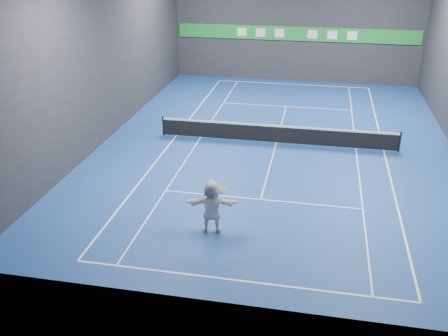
% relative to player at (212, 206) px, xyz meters
% --- Properties ---
extents(ground, '(26.00, 26.00, 0.00)m').
position_rel_player_xyz_m(ground, '(1.47, 9.14, -1.02)').
color(ground, navy).
rests_on(ground, ground).
extents(wall_back, '(18.00, 0.10, 9.00)m').
position_rel_player_xyz_m(wall_back, '(1.47, 22.14, 3.48)').
color(wall_back, '#27272A').
rests_on(wall_back, ground).
extents(wall_front, '(18.00, 0.10, 9.00)m').
position_rel_player_xyz_m(wall_front, '(1.47, -3.86, 3.48)').
color(wall_front, '#27272A').
rests_on(wall_front, ground).
extents(wall_left, '(0.10, 26.00, 9.00)m').
position_rel_player_xyz_m(wall_left, '(-7.53, 9.14, 3.48)').
color(wall_left, '#27272A').
rests_on(wall_left, ground).
extents(baseline_near, '(10.98, 0.08, 0.01)m').
position_rel_player_xyz_m(baseline_near, '(1.47, -2.75, -1.02)').
color(baseline_near, white).
rests_on(baseline_near, ground).
extents(baseline_far, '(10.98, 0.08, 0.01)m').
position_rel_player_xyz_m(baseline_far, '(1.47, 21.03, -1.02)').
color(baseline_far, white).
rests_on(baseline_far, ground).
extents(sideline_doubles_left, '(0.08, 23.78, 0.01)m').
position_rel_player_xyz_m(sideline_doubles_left, '(-4.02, 9.14, -1.02)').
color(sideline_doubles_left, white).
rests_on(sideline_doubles_left, ground).
extents(sideline_doubles_right, '(0.08, 23.78, 0.01)m').
position_rel_player_xyz_m(sideline_doubles_right, '(6.96, 9.14, -1.02)').
color(sideline_doubles_right, white).
rests_on(sideline_doubles_right, ground).
extents(sideline_singles_left, '(0.06, 23.78, 0.01)m').
position_rel_player_xyz_m(sideline_singles_left, '(-2.64, 9.14, -1.02)').
color(sideline_singles_left, white).
rests_on(sideline_singles_left, ground).
extents(sideline_singles_right, '(0.06, 23.78, 0.01)m').
position_rel_player_xyz_m(sideline_singles_right, '(5.58, 9.14, -1.02)').
color(sideline_singles_right, white).
rests_on(sideline_singles_right, ground).
extents(service_line_near, '(8.23, 0.06, 0.01)m').
position_rel_player_xyz_m(service_line_near, '(1.47, 2.74, -1.02)').
color(service_line_near, white).
rests_on(service_line_near, ground).
extents(service_line_far, '(8.23, 0.06, 0.01)m').
position_rel_player_xyz_m(service_line_far, '(1.47, 15.54, -1.02)').
color(service_line_far, white).
rests_on(service_line_far, ground).
extents(center_service_line, '(0.06, 12.80, 0.01)m').
position_rel_player_xyz_m(center_service_line, '(1.47, 9.14, -1.02)').
color(center_service_line, white).
rests_on(center_service_line, ground).
extents(player, '(1.97, 0.91, 2.05)m').
position_rel_player_xyz_m(player, '(0.00, 0.00, 0.00)').
color(player, white).
rests_on(player, ground).
extents(tennis_ball, '(0.06, 0.06, 0.06)m').
position_rel_player_xyz_m(tennis_ball, '(-0.06, 0.05, 1.48)').
color(tennis_ball, '#C5CF22').
rests_on(tennis_ball, player).
extents(tennis_net, '(12.50, 0.10, 1.07)m').
position_rel_player_xyz_m(tennis_net, '(1.47, 9.14, -0.48)').
color(tennis_net, black).
rests_on(tennis_net, ground).
extents(sponsor_banner, '(17.64, 0.11, 1.00)m').
position_rel_player_xyz_m(sponsor_banner, '(1.47, 22.08, 2.48)').
color(sponsor_banner, '#1E8C2F').
rests_on(sponsor_banner, wall_back).
extents(tennis_racket, '(0.46, 0.32, 0.61)m').
position_rel_player_xyz_m(tennis_racket, '(0.30, 0.05, 0.63)').
color(tennis_racket, red).
rests_on(tennis_racket, player).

